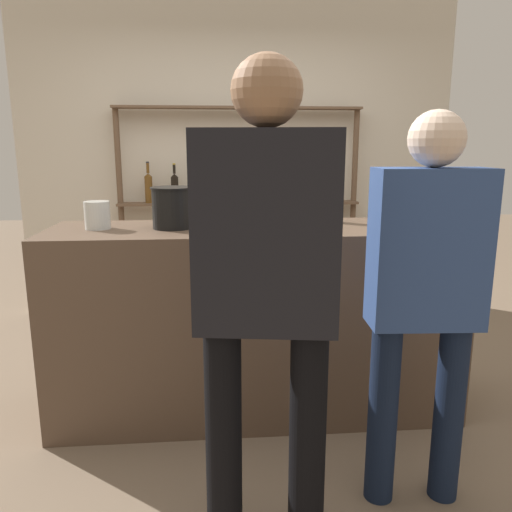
# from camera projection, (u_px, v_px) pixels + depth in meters

# --- Properties ---
(ground_plane) EXTENTS (16.00, 16.00, 0.00)m
(ground_plane) POSITION_uv_depth(u_px,v_px,m) (256.00, 406.00, 2.95)
(ground_plane) COLOR #7A6651
(bar_counter) EXTENTS (2.24, 0.65, 1.07)m
(bar_counter) POSITION_uv_depth(u_px,v_px,m) (256.00, 320.00, 2.83)
(bar_counter) COLOR brown
(bar_counter) RESTS_ON ground_plane
(back_wall) EXTENTS (3.84, 0.12, 2.80)m
(back_wall) POSITION_uv_depth(u_px,v_px,m) (238.00, 158.00, 4.52)
(back_wall) COLOR beige
(back_wall) RESTS_ON ground_plane
(back_shelf) EXTENTS (2.12, 0.18, 1.84)m
(back_shelf) POSITION_uv_depth(u_px,v_px,m) (240.00, 181.00, 4.39)
(back_shelf) COLOR brown
(back_shelf) RESTS_ON ground_plane
(counter_bottle_0) EXTENTS (0.08, 0.08, 0.33)m
(counter_bottle_0) POSITION_uv_depth(u_px,v_px,m) (234.00, 202.00, 2.78)
(counter_bottle_0) COLOR brown
(counter_bottle_0) RESTS_ON bar_counter
(counter_bottle_1) EXTENTS (0.08, 0.08, 0.34)m
(counter_bottle_1) POSITION_uv_depth(u_px,v_px,m) (201.00, 201.00, 2.77)
(counter_bottle_1) COLOR black
(counter_bottle_1) RESTS_ON bar_counter
(counter_bottle_2) EXTENTS (0.08, 0.08, 0.33)m
(counter_bottle_2) POSITION_uv_depth(u_px,v_px,m) (334.00, 201.00, 2.87)
(counter_bottle_2) COLOR black
(counter_bottle_2) RESTS_ON bar_counter
(wine_glass) EXTENTS (0.07, 0.07, 0.16)m
(wine_glass) POSITION_uv_depth(u_px,v_px,m) (376.00, 202.00, 2.91)
(wine_glass) COLOR silver
(wine_glass) RESTS_ON bar_counter
(ice_bucket) EXTENTS (0.23, 0.23, 0.22)m
(ice_bucket) POSITION_uv_depth(u_px,v_px,m) (173.00, 208.00, 2.67)
(ice_bucket) COLOR black
(ice_bucket) RESTS_ON bar_counter
(cork_jar) EXTENTS (0.13, 0.13, 0.15)m
(cork_jar) POSITION_uv_depth(u_px,v_px,m) (97.00, 215.00, 2.65)
(cork_jar) COLOR silver
(cork_jar) RESTS_ON bar_counter
(customer_center) EXTENTS (0.52, 0.28, 1.80)m
(customer_center) POSITION_uv_depth(u_px,v_px,m) (266.00, 279.00, 1.74)
(customer_center) COLOR black
(customer_center) RESTS_ON ground_plane
(customer_right) EXTENTS (0.45, 0.22, 1.64)m
(customer_right) POSITION_uv_depth(u_px,v_px,m) (426.00, 285.00, 1.99)
(customer_right) COLOR #121C33
(customer_right) RESTS_ON ground_plane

